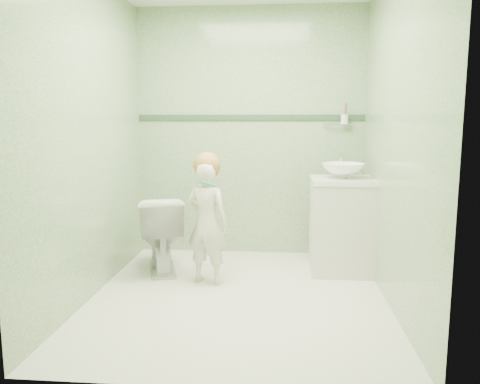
# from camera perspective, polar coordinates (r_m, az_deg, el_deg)

# --- Properties ---
(ground) EXTENTS (2.50, 2.50, 0.00)m
(ground) POSITION_cam_1_polar(r_m,az_deg,el_deg) (3.68, -0.21, -12.46)
(ground) COLOR white
(ground) RESTS_ON ground
(room_shell) EXTENTS (2.50, 2.54, 2.40)m
(room_shell) POSITION_cam_1_polar(r_m,az_deg,el_deg) (3.43, -0.22, 6.57)
(room_shell) COLOR gray
(room_shell) RESTS_ON ground
(trim_stripe) EXTENTS (2.20, 0.02, 0.05)m
(trim_stripe) POSITION_cam_1_polar(r_m,az_deg,el_deg) (4.67, 1.19, 8.96)
(trim_stripe) COLOR #2E4A32
(trim_stripe) RESTS_ON room_shell
(vanity) EXTENTS (0.52, 0.50, 0.80)m
(vanity) POSITION_cam_1_polar(r_m,az_deg,el_deg) (4.25, 12.05, -4.11)
(vanity) COLOR silver
(vanity) RESTS_ON ground
(counter) EXTENTS (0.54, 0.52, 0.04)m
(counter) POSITION_cam_1_polar(r_m,az_deg,el_deg) (4.18, 12.22, 1.38)
(counter) COLOR white
(counter) RESTS_ON vanity
(basin) EXTENTS (0.37, 0.37, 0.13)m
(basin) POSITION_cam_1_polar(r_m,az_deg,el_deg) (4.17, 12.26, 2.53)
(basin) COLOR white
(basin) RESTS_ON counter
(faucet) EXTENTS (0.03, 0.13, 0.18)m
(faucet) POSITION_cam_1_polar(r_m,az_deg,el_deg) (4.35, 11.99, 3.83)
(faucet) COLOR silver
(faucet) RESTS_ON counter
(cup_holder) EXTENTS (0.26, 0.07, 0.21)m
(cup_holder) POSITION_cam_1_polar(r_m,az_deg,el_deg) (4.64, 12.35, 8.49)
(cup_holder) COLOR silver
(cup_holder) RESTS_ON room_shell
(toilet) EXTENTS (0.56, 0.74, 0.67)m
(toilet) POSITION_cam_1_polar(r_m,az_deg,el_deg) (4.25, -9.50, -4.90)
(toilet) COLOR white
(toilet) RESTS_ON ground
(toddler) EXTENTS (0.42, 0.34, 1.00)m
(toddler) POSITION_cam_1_polar(r_m,az_deg,el_deg) (3.85, -3.96, -3.76)
(toddler) COLOR silver
(toddler) RESTS_ON ground
(hair_cap) EXTENTS (0.22, 0.22, 0.22)m
(hair_cap) POSITION_cam_1_polar(r_m,az_deg,el_deg) (3.81, -3.98, 3.15)
(hair_cap) COLOR #A57137
(hair_cap) RESTS_ON toddler
(teal_toothbrush) EXTENTS (0.11, 0.14, 0.08)m
(teal_toothbrush) POSITION_cam_1_polar(r_m,az_deg,el_deg) (3.65, -3.87, 1.01)
(teal_toothbrush) COLOR #089471
(teal_toothbrush) RESTS_ON toddler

